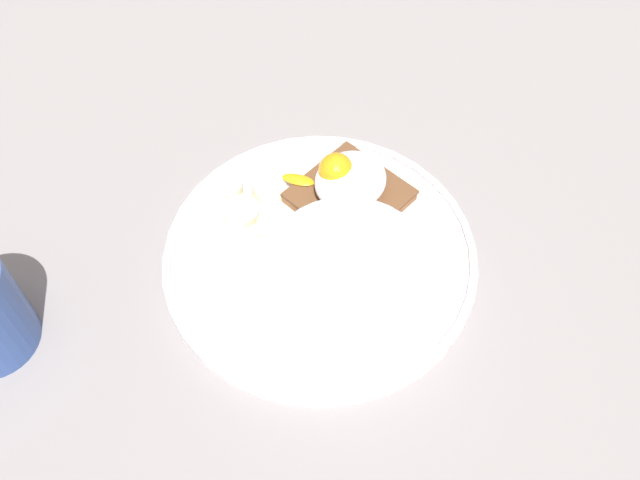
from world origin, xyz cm
name	(u,v)px	position (x,y,z in cm)	size (l,w,h in cm)	color
ground_plane	(320,267)	(0.00, 0.00, 1.00)	(120.00, 120.00, 2.00)	gray
plate	(320,255)	(0.00, 0.00, 2.80)	(25.90, 25.90, 1.60)	white
oatmeal_bowl	(348,282)	(1.91, 4.61, 5.91)	(12.41, 12.41, 5.74)	white
toast_slice	(350,196)	(-5.82, -1.90, 3.66)	(8.54, 8.54, 1.16)	brown
poached_egg	(348,179)	(-5.70, -2.13, 5.88)	(6.45, 8.57, 4.02)	white
banana_slice_front	(241,212)	(1.74, -7.54, 3.65)	(3.84, 3.75, 1.50)	beige
banana_slice_left	(262,239)	(2.48, -4.30, 3.53)	(3.31, 3.22, 1.27)	beige
banana_slice_back	(228,188)	(0.71, -10.26, 3.69)	(3.27, 3.23, 1.44)	#F1EFC1
banana_slice_right	(269,189)	(-1.68, -7.61, 3.56)	(4.07, 4.03, 1.34)	#F6EFC5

